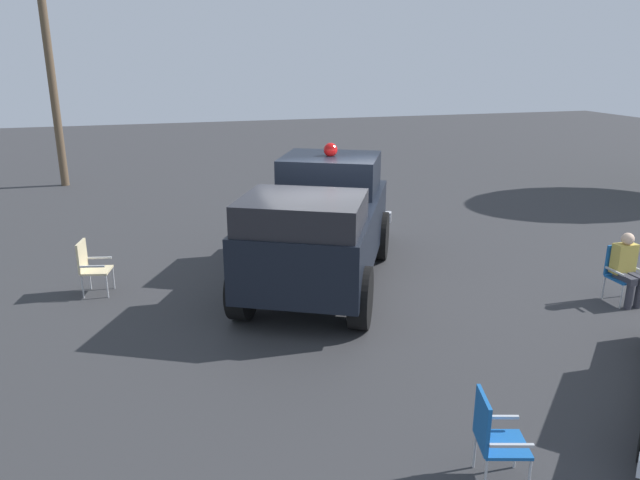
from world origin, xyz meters
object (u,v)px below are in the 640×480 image
lawn_chair_by_car (90,264)px  spectator_standing (337,195)px  utility_pole (50,66)px  spectator_seated (627,266)px  lawn_chair_spare (493,433)px  vintage_fire_truck (322,222)px  lawn_chair_near_truck (621,269)px

lawn_chair_by_car → spectator_standing: bearing=-156.0°
utility_pole → lawn_chair_by_car: bearing=98.7°
lawn_chair_by_car → utility_pole: utility_pole is taller
spectator_seated → utility_pole: utility_pole is taller
lawn_chair_spare → spectator_standing: 9.19m
vintage_fire_truck → lawn_chair_spare: bearing=90.4°
vintage_fire_truck → lawn_chair_spare: size_ratio=6.17×
lawn_chair_near_truck → spectator_standing: spectator_standing is taller
lawn_chair_near_truck → lawn_chair_spare: (4.84, 3.65, 0.00)m
utility_pole → spectator_seated: bearing=128.6°
lawn_chair_by_car → spectator_standing: 6.12m
lawn_chair_spare → spectator_seated: (-4.84, -3.52, 0.11)m
lawn_chair_by_car → utility_pole: (1.60, -10.44, 3.33)m
lawn_chair_near_truck → spectator_seated: (0.00, 0.13, 0.11)m
lawn_chair_spare → spectator_seated: bearing=-144.0°
vintage_fire_truck → spectator_standing: size_ratio=3.76×
lawn_chair_by_car → spectator_standing: spectator_standing is taller
lawn_chair_spare → spectator_seated: size_ratio=0.79×
vintage_fire_truck → spectator_standing: (-1.25, -3.00, -0.23)m
vintage_fire_truck → spectator_seated: size_ratio=4.88×
spectator_standing → vintage_fire_truck: bearing=67.5°
lawn_chair_spare → spectator_standing: bearing=-97.5°
spectator_standing → lawn_chair_near_truck: bearing=123.8°
spectator_standing → utility_pole: bearing=-47.9°
lawn_chair_by_car → spectator_standing: (-5.58, -2.49, 0.37)m
spectator_seated → spectator_standing: (3.64, -5.58, 0.27)m
vintage_fire_truck → lawn_chair_near_truck: 5.50m
lawn_chair_spare → lawn_chair_near_truck: bearing=-143.0°
spectator_standing → utility_pole: utility_pole is taller
vintage_fire_truck → spectator_seated: vintage_fire_truck is taller
lawn_chair_by_car → vintage_fire_truck: bearing=173.2°
lawn_chair_by_car → lawn_chair_spare: size_ratio=1.00×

